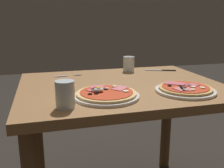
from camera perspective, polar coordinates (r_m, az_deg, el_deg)
dining_table at (r=1.35m, az=2.07°, el=-5.39°), size 1.01×0.80×0.74m
pizza_foreground at (r=1.09m, az=-1.28°, el=-2.33°), size 0.28×0.28×0.05m
pizza_across_left at (r=1.21m, az=15.98°, el=-1.13°), size 0.27×0.27×0.03m
water_glass_near at (r=1.62m, az=3.75°, el=4.24°), size 0.07×0.07×0.09m
water_glass_far at (r=0.97m, az=-10.39°, el=-2.72°), size 0.07×0.07×0.10m
fork at (r=1.50m, az=-10.23°, el=1.78°), size 0.16×0.03×0.00m
knife at (r=1.67m, az=11.22°, el=3.03°), size 0.19×0.09×0.01m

